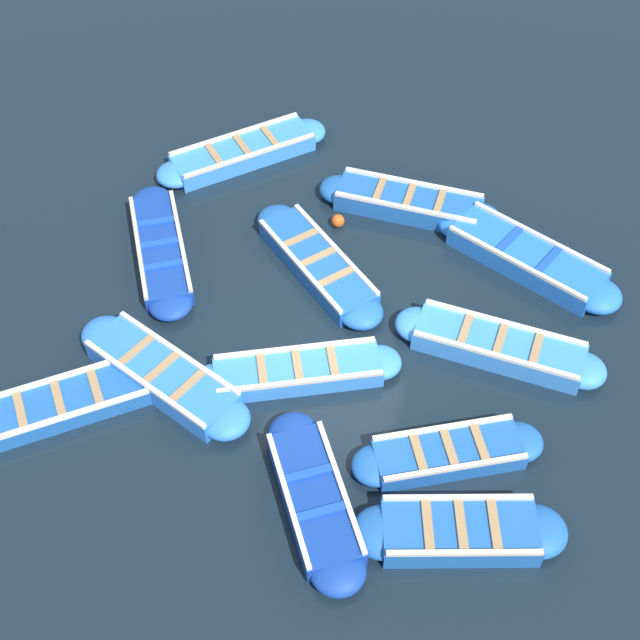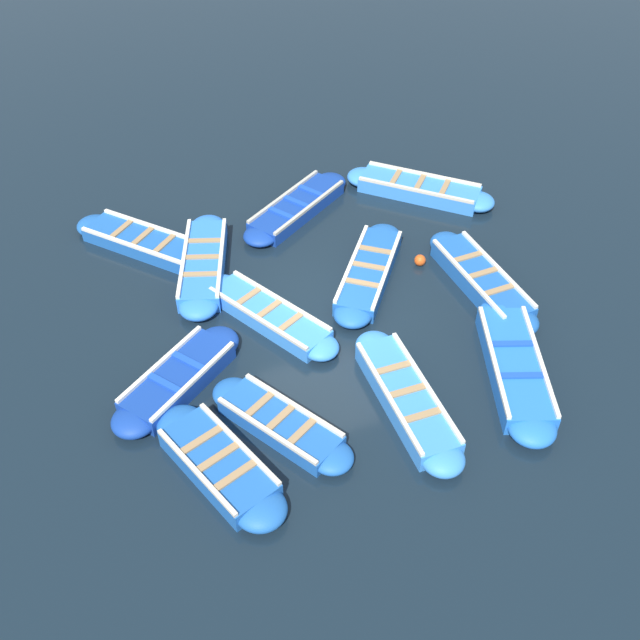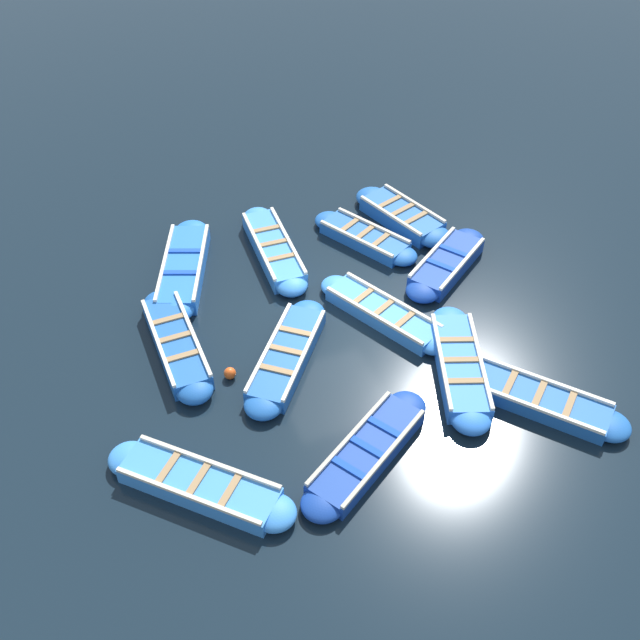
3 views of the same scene
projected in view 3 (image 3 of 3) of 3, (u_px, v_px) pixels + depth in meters
ground_plane at (333, 323)px, 17.39m from camera, size 120.00×120.00×0.00m
boat_outer_right at (184, 268)px, 18.51m from camera, size 2.28×3.98×0.47m
boat_drifting at (274, 249)px, 19.07m from camera, size 0.98×3.79×0.46m
boat_alongside at (287, 356)px, 16.35m from camera, size 3.00×3.42×0.41m
boat_far_corner at (402, 216)px, 20.13m from camera, size 1.87×3.37×0.46m
boat_end_of_row at (176, 344)px, 16.59m from camera, size 0.91×3.76×0.46m
boat_near_quay at (200, 485)px, 13.91m from camera, size 3.35×3.33×0.43m
boat_inner_gap at (367, 452)px, 14.48m from camera, size 3.59×2.63×0.39m
boat_stern_in at (538, 399)px, 15.47m from camera, size 3.08×3.45×0.39m
boat_bow_out at (446, 264)px, 18.66m from camera, size 3.19×2.55×0.43m
boat_broadside at (460, 366)px, 16.10m from camera, size 2.10×3.79×0.46m
boat_outer_left at (365, 238)px, 19.49m from camera, size 2.19×3.15×0.39m
boat_centre at (383, 313)px, 17.36m from camera, size 2.27×3.59×0.40m
buoy_orange_near at (230, 373)px, 16.04m from camera, size 0.26×0.26×0.26m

